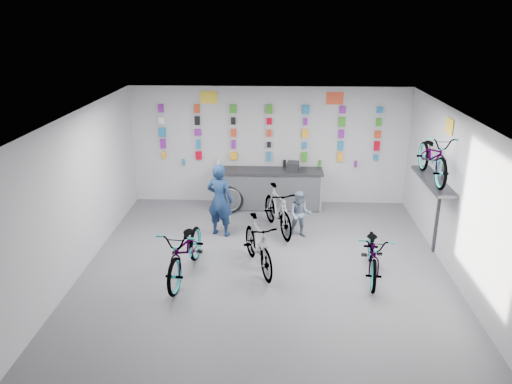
{
  "coord_description": "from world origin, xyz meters",
  "views": [
    {
      "loc": [
        0.18,
        -8.32,
        4.68
      ],
      "look_at": [
        -0.22,
        1.4,
        1.19
      ],
      "focal_mm": 35.0,
      "sensor_mm": 36.0,
      "label": 1
    }
  ],
  "objects_px": {
    "counter": "(268,190)",
    "bike_right": "(374,253)",
    "clerk": "(220,200)",
    "bike_service": "(278,210)",
    "bike_left": "(186,250)",
    "bike_center": "(258,244)",
    "customer": "(300,214)"
  },
  "relations": [
    {
      "from": "bike_left",
      "to": "clerk",
      "type": "distance_m",
      "value": 1.96
    },
    {
      "from": "bike_center",
      "to": "customer",
      "type": "height_order",
      "value": "customer"
    },
    {
      "from": "bike_left",
      "to": "bike_right",
      "type": "bearing_deg",
      "value": 9.04
    },
    {
      "from": "bike_service",
      "to": "bike_center",
      "type": "bearing_deg",
      "value": -121.24
    },
    {
      "from": "counter",
      "to": "bike_service",
      "type": "xyz_separation_m",
      "value": [
        0.23,
        -1.46,
        0.04
      ]
    },
    {
      "from": "bike_service",
      "to": "customer",
      "type": "height_order",
      "value": "customer"
    },
    {
      "from": "bike_center",
      "to": "bike_service",
      "type": "distance_m",
      "value": 1.81
    },
    {
      "from": "bike_left",
      "to": "bike_center",
      "type": "relative_size",
      "value": 1.19
    },
    {
      "from": "counter",
      "to": "bike_center",
      "type": "relative_size",
      "value": 1.57
    },
    {
      "from": "bike_center",
      "to": "customer",
      "type": "xyz_separation_m",
      "value": [
        0.86,
        1.51,
        0.01
      ]
    },
    {
      "from": "counter",
      "to": "customer",
      "type": "distance_m",
      "value": 1.87
    },
    {
      "from": "clerk",
      "to": "bike_right",
      "type": "bearing_deg",
      "value": 169.93
    },
    {
      "from": "bike_service",
      "to": "bike_right",
      "type": "bearing_deg",
      "value": -66.86
    },
    {
      "from": "bike_right",
      "to": "bike_center",
      "type": "bearing_deg",
      "value": -177.39
    },
    {
      "from": "bike_right",
      "to": "customer",
      "type": "relative_size",
      "value": 1.71
    },
    {
      "from": "clerk",
      "to": "customer",
      "type": "height_order",
      "value": "clerk"
    },
    {
      "from": "bike_left",
      "to": "clerk",
      "type": "relative_size",
      "value": 1.24
    },
    {
      "from": "bike_center",
      "to": "customer",
      "type": "relative_size",
      "value": 1.62
    },
    {
      "from": "bike_right",
      "to": "customer",
      "type": "distance_m",
      "value": 2.13
    },
    {
      "from": "counter",
      "to": "bike_service",
      "type": "distance_m",
      "value": 1.48
    },
    {
      "from": "bike_center",
      "to": "bike_service",
      "type": "bearing_deg",
      "value": 59.08
    },
    {
      "from": "counter",
      "to": "bike_right",
      "type": "relative_size",
      "value": 1.49
    },
    {
      "from": "customer",
      "to": "bike_right",
      "type": "bearing_deg",
      "value": -46.31
    },
    {
      "from": "bike_center",
      "to": "customer",
      "type": "distance_m",
      "value": 1.73
    },
    {
      "from": "bike_left",
      "to": "bike_center",
      "type": "distance_m",
      "value": 1.38
    },
    {
      "from": "bike_left",
      "to": "bike_service",
      "type": "bearing_deg",
      "value": 57.5
    },
    {
      "from": "bike_right",
      "to": "counter",
      "type": "bearing_deg",
      "value": 128.01
    },
    {
      "from": "counter",
      "to": "clerk",
      "type": "xyz_separation_m",
      "value": [
        -1.04,
        -1.68,
        0.33
      ]
    },
    {
      "from": "clerk",
      "to": "bike_center",
      "type": "bearing_deg",
      "value": 139.5
    },
    {
      "from": "bike_center",
      "to": "bike_right",
      "type": "height_order",
      "value": "bike_center"
    },
    {
      "from": "clerk",
      "to": "bike_service",
      "type": "bearing_deg",
      "value": -150.82
    },
    {
      "from": "bike_center",
      "to": "clerk",
      "type": "distance_m",
      "value": 1.82
    }
  ]
}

